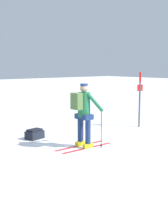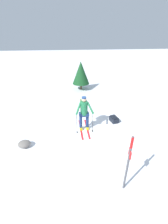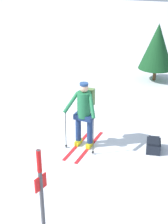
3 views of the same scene
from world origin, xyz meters
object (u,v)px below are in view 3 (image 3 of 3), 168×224
(dropped_backpack, at_px, (153,145))
(trail_marker, at_px, (42,196))
(pine_tree, at_px, (157,47))
(skier, at_px, (84,110))

(dropped_backpack, relative_size, trail_marker, 0.29)
(trail_marker, bearing_deg, dropped_backpack, -102.46)
(trail_marker, height_order, pine_tree, pine_tree)
(skier, distance_m, pine_tree, 6.14)
(pine_tree, bearing_deg, skier, 85.62)
(trail_marker, bearing_deg, skier, -75.90)
(trail_marker, xyz_separation_m, pine_tree, (0.40, -9.58, 0.23))
(skier, bearing_deg, trail_marker, 104.10)
(skier, xyz_separation_m, trail_marker, (-0.87, 3.47, 0.17))
(pine_tree, bearing_deg, dropped_backpack, 102.95)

